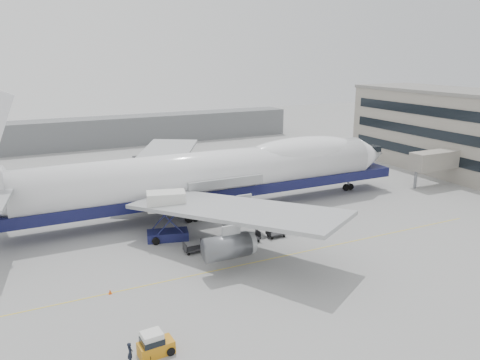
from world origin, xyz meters
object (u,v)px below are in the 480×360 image
ground_worker (130,353)px  catering_truck (167,213)px  baggage_tug (154,345)px  airliner (214,173)px

ground_worker → catering_truck: bearing=-18.0°
catering_truck → baggage_tug: catering_truck is taller
airliner → catering_truck: bearing=-141.5°
airliner → baggage_tug: 34.14m
catering_truck → ground_worker: size_ratio=3.59×
baggage_tug → ground_worker: (-1.89, -0.19, -0.01)m
catering_truck → baggage_tug: bearing=-96.1°
catering_truck → baggage_tug: (-7.86, -21.58, -2.58)m
airliner → ground_worker: bearing=-123.2°
catering_truck → ground_worker: catering_truck is taller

